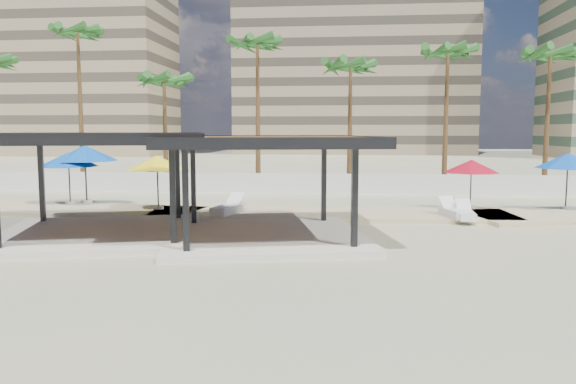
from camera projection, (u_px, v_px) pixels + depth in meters
name	position (u px, v px, depth m)	size (l,w,h in m)	color
ground	(262.00, 248.00, 18.23)	(200.00, 200.00, 0.00)	#C7B584
promenade	(329.00, 213.00, 25.61)	(44.45, 7.97, 0.24)	#C6B284
boundary_wall	(300.00, 184.00, 33.99)	(56.00, 0.30, 1.20)	silver
building_west	(59.00, 57.00, 87.94)	(34.00, 16.00, 32.40)	#937F60
building_mid	(353.00, 67.00, 93.43)	(38.00, 16.00, 30.40)	#847259
pavilion_central	(265.00, 178.00, 19.49)	(8.50, 8.50, 3.61)	beige
pavilion_west	(100.00, 175.00, 20.00)	(8.98, 8.98, 3.72)	beige
umbrella_a	(85.00, 153.00, 28.05)	(3.95, 3.95, 2.88)	beige
umbrella_b	(157.00, 163.00, 25.81)	(2.99, 2.99, 2.49)	beige
umbrella_c	(471.00, 166.00, 26.25)	(3.14, 3.14, 2.27)	beige
umbrella_d	(568.00, 161.00, 25.80)	(3.40, 3.40, 2.60)	beige
umbrella_f	(69.00, 160.00, 27.57)	(3.77, 3.77, 2.55)	beige
lounger_a	(228.00, 209.00, 24.66)	(1.24, 2.29, 0.83)	white
lounger_b	(465.00, 214.00, 23.22)	(0.75, 1.95, 0.72)	white
lounger_c	(454.00, 212.00, 23.65)	(1.10, 2.16, 0.78)	white
palm_b	(78.00, 39.00, 37.12)	(3.00, 3.00, 11.11)	brown
palm_c	(164.00, 85.00, 36.28)	(3.00, 3.00, 7.83)	brown
palm_d	(257.00, 50.00, 36.23)	(3.00, 3.00, 10.23)	brown
palm_e	(351.00, 71.00, 35.31)	(3.00, 3.00, 8.63)	brown
palm_f	(448.00, 58.00, 34.84)	(3.00, 3.00, 9.44)	brown
palm_g	(550.00, 60.00, 33.88)	(3.00, 3.00, 9.18)	brown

